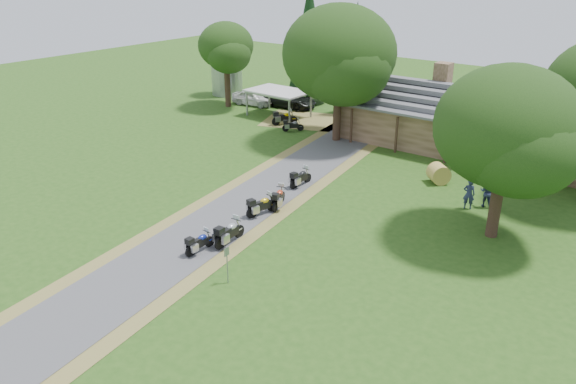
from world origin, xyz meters
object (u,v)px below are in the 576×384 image
Objects in this scene: motorcycle_row_a at (200,241)px; hay_bale at (439,174)px; silo at (226,63)px; car_dark_suv at (290,96)px; motorcycle_carport_b at (293,125)px; lodge at (471,117)px; motorcycle_row_d at (279,197)px; carport at (279,103)px; motorcycle_row_c at (262,204)px; motorcycle_carport_a at (285,117)px; motorcycle_row_e at (301,177)px; motorcycle_row_b at (229,231)px; car_white_sedan at (253,96)px.

hay_bale is at bearing -18.47° from motorcycle_row_a.
silo reaches higher than hay_bale.
car_dark_suv is 8.38m from motorcycle_carport_b.
lodge is 12.92× the size of motorcycle_carport_b.
motorcycle_row_d is at bearing -103.76° from motorcycle_carport_b.
carport is 3.66m from car_dark_suv.
hay_bale is at bearing -15.42° from motorcycle_row_c.
carport is 2.98× the size of motorcycle_row_d.
motorcycle_row_d is at bearing -108.38° from motorcycle_carport_a.
motorcycle_row_e reaches higher than motorcycle_row_a.
motorcycle_row_a is 0.92× the size of motorcycle_row_e.
carport is 21.92m from motorcycle_row_c.
car_dark_suv is 3.16× the size of motorcycle_row_e.
lodge is at bearing -13.79° from motorcycle_row_b.
car_white_sedan reaches higher than hay_bale.
carport is 2.80× the size of motorcycle_row_b.
motorcycle_carport_a reaches higher than hay_bale.
hay_bale is (23.64, -8.74, -0.29)m from car_white_sedan.
car_white_sedan is at bearing 36.66° from motorcycle_row_a.
motorcycle_row_c is at bearing 4.66° from motorcycle_row_a.
motorcycle_row_c is (22.87, -21.76, -2.71)m from silo.
motorcycle_row_b is at bearing -149.44° from car_white_sedan.
hay_bale is at bearing -61.56° from motorcycle_carport_b.
carport is 2.97m from motorcycle_carport_a.
motorcycle_row_e is at bearing -45.56° from carport.
motorcycle_row_e is (11.86, -12.86, -0.60)m from carport.
hay_bale is (18.87, -6.89, -0.59)m from carport.
silo reaches higher than motorcycle_row_c.
silo is 3.23× the size of motorcycle_carport_a.
carport reaches higher than motorcycle_carport_b.
motorcycle_carport_a is (3.40, -5.39, -0.41)m from car_dark_suv.
car_dark_suv is at bearing 67.64° from motorcycle_carport_a.
silo reaches higher than carport.
lodge is 8.74m from hay_bale.
hay_bale reaches higher than motorcycle_row_e.
car_white_sedan is at bearing 55.51° from motorcycle_row_c.
lodge is 27.97m from silo.
lodge reaches higher than car_dark_suv.
silo is at bearing 100.08° from motorcycle_carport_a.
motorcycle_row_a is at bearing -109.77° from hay_bale.
motorcycle_row_c is at bearing -43.58° from silo.
lodge is at bearing 98.00° from hay_bale.
carport is 5.09m from motorcycle_carport_b.
motorcycle_row_d is at bearing -50.31° from carport.
silo is at bearing 41.84° from motorcycle_row_a.
silo is 3.51× the size of motorcycle_row_c.
motorcycle_row_d is at bearing -143.56° from car_white_sedan.
lodge is 18.70m from motorcycle_row_d.
carport reaches higher than car_white_sedan.
car_white_sedan is at bearing 22.67° from motorcycle_row_d.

